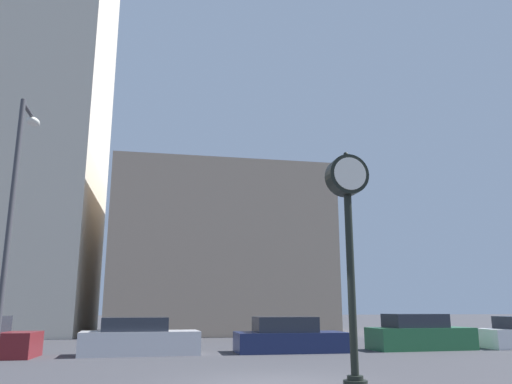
{
  "coord_description": "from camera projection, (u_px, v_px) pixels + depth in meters",
  "views": [
    {
      "loc": [
        -2.71,
        -11.79,
        1.74
      ],
      "look_at": [
        1.66,
        10.8,
        7.05
      ],
      "focal_mm": 35.0,
      "sensor_mm": 36.0,
      "label": 1
    }
  ],
  "objects": [
    {
      "name": "building_tall_tower",
      "position": [
        20.0,
        108.0,
        35.46
      ],
      "size": [
        11.41,
        12.0,
        31.12
      ],
      "color": "beige",
      "rests_on": "ground_plane"
    },
    {
      "name": "building_storefront_row",
      "position": [
        217.0,
        254.0,
        35.83
      ],
      "size": [
        14.15,
        12.0,
        10.92
      ],
      "color": "tan",
      "rests_on": "ground_plane"
    },
    {
      "name": "street_clock",
      "position": [
        348.0,
        212.0,
        12.14
      ],
      "size": [
        1.0,
        0.55,
        5.52
      ],
      "color": "black",
      "rests_on": "ground_plane"
    },
    {
      "name": "car_silver",
      "position": [
        139.0,
        339.0,
        18.6
      ],
      "size": [
        4.42,
        1.97,
        1.36
      ],
      "rotation": [
        0.0,
        0.0,
        0.05
      ],
      "color": "#BCBCC1",
      "rests_on": "ground_plane"
    },
    {
      "name": "car_navy",
      "position": [
        289.0,
        337.0,
        19.72
      ],
      "size": [
        4.35,
        2.01,
        1.36
      ],
      "rotation": [
        0.0,
        0.0,
        -0.02
      ],
      "color": "#19234C",
      "rests_on": "ground_plane"
    },
    {
      "name": "car_green",
      "position": [
        419.0,
        334.0,
        20.84
      ],
      "size": [
        4.36,
        1.91,
        1.45
      ],
      "rotation": [
        0.0,
        0.0,
        0.04
      ],
      "color": "#236038",
      "rests_on": "ground_plane"
    },
    {
      "name": "street_lamp_left",
      "position": [
        17.0,
        192.0,
        13.45
      ],
      "size": [
        0.36,
        1.57,
        7.3
      ],
      "color": "#38383D",
      "rests_on": "ground_plane"
    }
  ]
}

